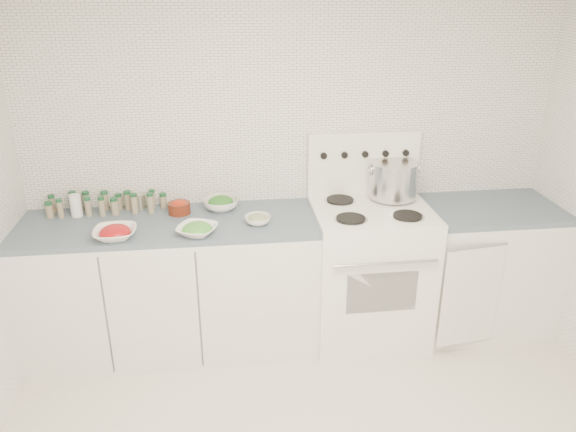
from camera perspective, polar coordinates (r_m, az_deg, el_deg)
The scene contains 13 objects.
room_walls at distance 2.26m, azimuth 5.38°, elevation 3.79°, with size 3.54×3.04×2.52m.
counter_left at distance 3.77m, azimuth -11.59°, elevation -6.89°, with size 1.85×0.62×0.90m.
stove at distance 3.85m, azimuth 8.17°, elevation -5.22°, with size 0.76×0.70×1.36m.
counter_right at distance 4.15m, azimuth 19.22°, elevation -4.90°, with size 0.89×0.68×0.90m.
stock_pot at distance 3.80m, azimuth 10.66°, elevation 3.82°, with size 0.34×0.32×0.24m.
bowl_tomato at distance 3.41m, azimuth -17.17°, elevation -1.62°, with size 0.25×0.25×0.08m.
bowl_snowpea at distance 3.35m, azimuth -9.21°, elevation -1.36°, with size 0.30×0.30×0.08m.
bowl_broccoli at distance 3.70m, azimuth -6.84°, elevation 1.30°, with size 0.29×0.29×0.09m.
bowl_zucchini at distance 3.46m, azimuth -3.09°, elevation -0.33°, with size 0.21×0.21×0.07m.
bowl_pepper at distance 3.68m, azimuth -11.00°, elevation 0.91°, with size 0.14×0.14×0.09m.
salt_canister at distance 3.80m, azimuth -20.75°, elevation 1.00°, with size 0.07×0.07×0.14m, color white.
tin_can at distance 3.82m, azimuth -14.82°, elevation 1.47°, with size 0.07×0.07×0.10m, color #AFAB94.
spice_cluster at distance 3.80m, azimuth -18.10°, elevation 1.24°, with size 0.75×0.15×0.14m.
Camera 1 is at (-0.47, -2.08, 2.29)m, focal length 35.00 mm.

